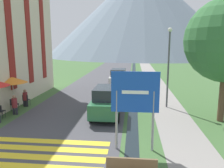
# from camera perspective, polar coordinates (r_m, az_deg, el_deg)

# --- Properties ---
(ground_plane) EXTENTS (160.00, 160.00, 0.00)m
(ground_plane) POSITION_cam_1_polar(r_m,az_deg,el_deg) (24.86, 2.89, 0.29)
(ground_plane) COLOR #3D6033
(road) EXTENTS (6.40, 60.00, 0.01)m
(road) POSITION_cam_1_polar(r_m,az_deg,el_deg) (34.92, -0.37, 3.23)
(road) COLOR #424247
(road) RESTS_ON ground_plane
(footpath) EXTENTS (2.20, 60.00, 0.01)m
(footpath) POSITION_cam_1_polar(r_m,az_deg,el_deg) (34.80, 9.68, 3.06)
(footpath) COLOR gray
(footpath) RESTS_ON ground_plane
(drainage_channel) EXTENTS (0.60, 60.00, 0.00)m
(drainage_channel) POSITION_cam_1_polar(r_m,az_deg,el_deg) (34.72, 5.72, 3.13)
(drainage_channel) COLOR black
(drainage_channel) RESTS_ON ground_plane
(crosswalk_marking) EXTENTS (5.44, 2.54, 0.01)m
(crosswalk_marking) POSITION_cam_1_polar(r_m,az_deg,el_deg) (9.74, -18.14, -16.67)
(crosswalk_marking) COLOR yellow
(crosswalk_marking) RESTS_ON ground_plane
(mountain_distant) EXTENTS (70.31, 70.31, 32.69)m
(mountain_distant) POSITION_cam_1_polar(r_m,az_deg,el_deg) (86.34, 7.84, 18.28)
(mountain_distant) COLOR slate
(mountain_distant) RESTS_ON ground_plane
(road_sign) EXTENTS (1.93, 0.11, 3.29)m
(road_sign) POSITION_cam_1_polar(r_m,az_deg,el_deg) (8.83, 6.04, -3.92)
(road_sign) COLOR gray
(road_sign) RESTS_ON ground_plane
(parked_car_near) EXTENTS (1.73, 4.04, 1.82)m
(parked_car_near) POSITION_cam_1_polar(r_m,az_deg,el_deg) (13.40, -1.35, -4.52)
(parked_car_near) COLOR #28663D
(parked_car_near) RESTS_ON ground_plane
(parked_car_far) EXTENTS (1.78, 4.13, 1.82)m
(parked_car_far) POSITION_cam_1_polar(r_m,az_deg,el_deg) (22.75, 1.71, 1.67)
(parked_car_far) COLOR silver
(parked_car_far) RESTS_ON ground_plane
(cafe_chair_near_left) EXTENTS (0.40, 0.40, 0.85)m
(cafe_chair_near_left) POSITION_cam_1_polar(r_m,az_deg,el_deg) (14.50, -27.29, -6.16)
(cafe_chair_near_left) COLOR #232328
(cafe_chair_near_left) RESTS_ON ground_plane
(cafe_chair_middle) EXTENTS (0.40, 0.40, 0.85)m
(cafe_chair_middle) POSITION_cam_1_polar(r_m,az_deg,el_deg) (15.68, -24.26, -4.73)
(cafe_chair_middle) COLOR #232328
(cafe_chair_middle) RESTS_ON ground_plane
(cafe_chair_far_right) EXTENTS (0.40, 0.40, 0.85)m
(cafe_chair_far_right) POSITION_cam_1_polar(r_m,az_deg,el_deg) (16.61, -21.57, -3.73)
(cafe_chair_far_right) COLOR #232328
(cafe_chair_far_right) RESTS_ON ground_plane
(cafe_umbrella_middle_orange) EXTENTS (1.93, 1.93, 2.22)m
(cafe_umbrella_middle_orange) POSITION_cam_1_polar(r_m,az_deg,el_deg) (15.83, -24.59, 0.97)
(cafe_umbrella_middle_orange) COLOR #B7B2A8
(cafe_umbrella_middle_orange) RESTS_ON ground_plane
(person_seated_far) EXTENTS (0.32, 0.32, 1.26)m
(person_seated_far) POSITION_cam_1_polar(r_m,az_deg,el_deg) (14.90, -24.10, -4.76)
(person_seated_far) COLOR #282833
(person_seated_far) RESTS_ON ground_plane
(person_seated_near) EXTENTS (0.32, 0.32, 1.22)m
(person_seated_near) POSITION_cam_1_polar(r_m,az_deg,el_deg) (16.55, -21.71, -3.21)
(person_seated_near) COLOR #282833
(person_seated_near) RESTS_ON ground_plane
(streetlamp) EXTENTS (0.28, 0.28, 5.43)m
(streetlamp) POSITION_cam_1_polar(r_m,az_deg,el_deg) (15.33, 14.56, 5.73)
(streetlamp) COLOR #515156
(streetlamp) RESTS_ON ground_plane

